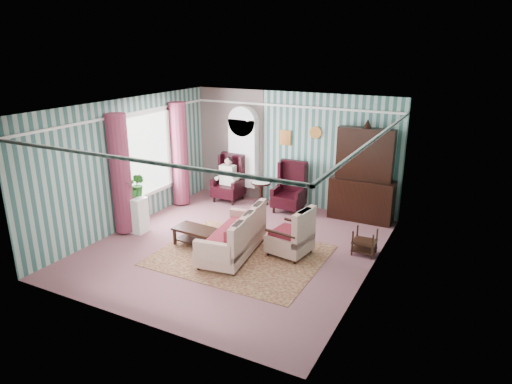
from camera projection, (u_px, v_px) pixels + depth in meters
The scene contains 17 objects.
floor at pixel (235, 247), 9.48m from camera, with size 6.00×6.00×0.00m, color #824B4F.
room_shell at pixel (211, 148), 9.27m from camera, with size 5.53×6.02×2.91m.
bookcase at pixel (243, 158), 12.12m from camera, with size 0.80×0.28×2.24m, color white.
dresser_hutch at pixel (363, 172), 10.58m from camera, with size 1.50×0.56×2.36m, color black.
wingback_left at pixel (228, 178), 12.05m from camera, with size 0.76×0.80×1.25m, color black.
wingback_right at pixel (289, 187), 11.29m from camera, with size 0.76×0.80×1.25m, color black.
seated_woman at pixel (228, 179), 12.06m from camera, with size 0.44×0.40×1.18m, color silver, non-canonical shape.
round_side_table at pixel (261, 193), 11.89m from camera, with size 0.50×0.50×0.60m, color black.
nest_table at pixel (365, 242), 9.08m from camera, with size 0.45×0.38×0.54m, color black.
plant_stand at pixel (134, 214), 10.15m from camera, with size 0.55×0.35×0.80m, color silver.
rug at pixel (240, 255), 9.10m from camera, with size 3.20×2.60×0.01m, color #541C1C.
sofa at pixel (232, 230), 8.99m from camera, with size 1.87×1.10×1.03m, color beige.
floral_armchair at pixel (290, 233), 9.01m from camera, with size 0.83×0.82×0.93m, color beige.
coffee_table at pixel (196, 237), 9.48m from camera, with size 0.93×0.50×0.39m, color black.
potted_plant_a at pixel (125, 190), 9.87m from camera, with size 0.38×0.33×0.42m, color #235019.
potted_plant_b at pixel (138, 185), 10.04m from camera, with size 0.29×0.23×0.52m, color #20551A.
potted_plant_c at pixel (131, 188), 9.97m from camera, with size 0.24×0.24×0.42m, color #24561B.
Camera 1 is at (4.36, -7.48, 4.05)m, focal length 32.00 mm.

